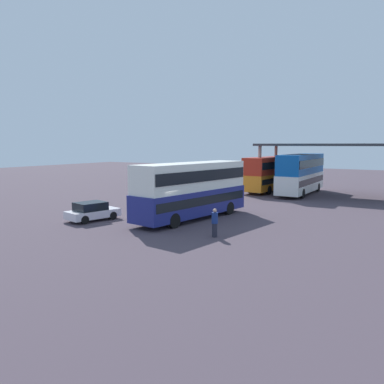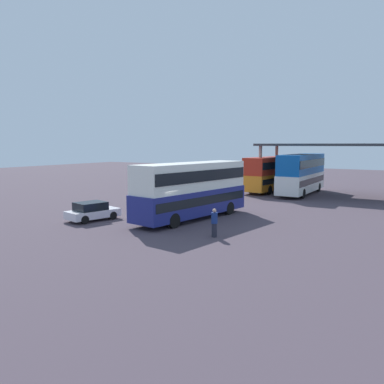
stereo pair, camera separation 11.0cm
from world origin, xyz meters
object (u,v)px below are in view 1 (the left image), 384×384
(double_decker_mid_row, at_px, (301,172))
(pedestrian_waiting, at_px, (215,223))
(parked_hatchback, at_px, (92,211))
(double_decker_near_canopy, at_px, (273,172))
(double_decker_main, at_px, (192,188))

(double_decker_mid_row, height_order, pedestrian_waiting, double_decker_mid_row)
(parked_hatchback, relative_size, double_decker_near_canopy, 0.35)
(double_decker_main, xyz_separation_m, parked_hatchback, (-5.87, -4.25, -1.60))
(double_decker_main, height_order, double_decker_mid_row, double_decker_mid_row)
(double_decker_near_canopy, height_order, pedestrian_waiting, double_decker_near_canopy)
(double_decker_main, xyz_separation_m, double_decker_mid_row, (2.87, 18.44, 0.13))
(parked_hatchback, xyz_separation_m, double_decker_mid_row, (8.74, 22.69, 1.73))
(double_decker_main, height_order, pedestrian_waiting, double_decker_main)
(double_decker_mid_row, bearing_deg, double_decker_near_canopy, 67.70)
(double_decker_near_canopy, xyz_separation_m, double_decker_mid_row, (3.75, -1.53, 0.19))
(double_decker_near_canopy, relative_size, pedestrian_waiting, 6.67)
(parked_hatchback, bearing_deg, double_decker_main, -40.55)
(parked_hatchback, bearing_deg, pedestrian_waiting, -75.88)
(double_decker_near_canopy, bearing_deg, parked_hatchback, 173.29)
(parked_hatchback, relative_size, double_decker_mid_row, 0.38)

